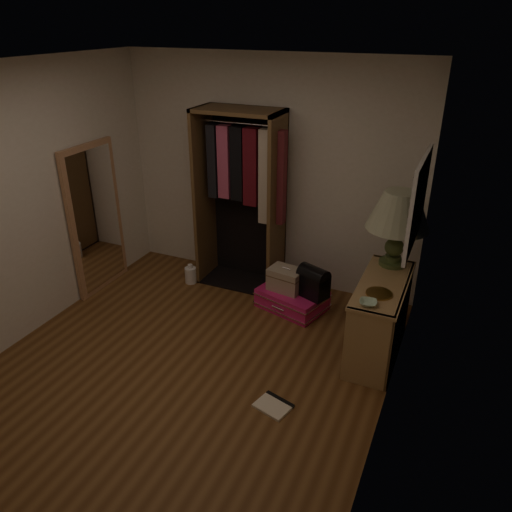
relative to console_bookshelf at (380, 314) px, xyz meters
name	(u,v)px	position (x,y,z in m)	size (l,w,h in m)	color
ground	(184,370)	(-1.54, -1.04, -0.39)	(4.00, 4.00, 0.00)	brown
room_walls	(183,217)	(-1.46, -1.00, 1.11)	(3.52, 4.02, 2.60)	silver
console_bookshelf	(380,314)	(0.00, 0.00, 0.00)	(0.42, 1.12, 0.75)	#A57F50
open_wardrobe	(244,186)	(-1.75, 0.73, 0.81)	(1.02, 0.50, 2.05)	brown
floor_mirror	(96,219)	(-3.24, -0.04, 0.46)	(0.06, 0.80, 1.70)	tan
pink_suitcase	(292,299)	(-1.01, 0.38, -0.29)	(0.82, 0.69, 0.22)	#D81A68
train_case	(286,279)	(-1.09, 0.37, -0.05)	(0.40, 0.31, 0.27)	tan
black_bag	(313,281)	(-0.77, 0.36, 0.00)	(0.37, 0.31, 0.34)	black
table_lamp	(399,212)	(0.00, 0.36, 0.90)	(0.62, 0.62, 0.74)	#3D4F26
brass_tray	(379,294)	(0.00, -0.26, 0.36)	(0.28, 0.28, 0.01)	#AC8342
ceramic_bowl	(368,303)	(-0.05, -0.47, 0.37)	(0.15, 0.15, 0.04)	#B1D5B5
white_jug	(191,275)	(-2.33, 0.43, -0.29)	(0.17, 0.17, 0.24)	white
floor_book	(274,405)	(-0.61, -1.14, -0.38)	(0.33, 0.29, 0.03)	#F5EACE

